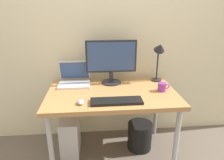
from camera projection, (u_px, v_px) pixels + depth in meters
ground_plane at (112, 153)px, 2.20m from camera, size 6.00×6.00×0.00m
back_wall at (108, 24)px, 2.16m from camera, size 4.40×0.04×2.60m
desk at (112, 98)px, 1.98m from camera, size 1.22×0.74×0.71m
monitor at (111, 59)px, 2.09m from camera, size 0.52×0.20×0.45m
laptop at (74, 78)px, 2.14m from camera, size 0.32×0.27×0.23m
desk_lamp at (159, 53)px, 2.12m from camera, size 0.11×0.16×0.44m
keyboard at (116, 101)px, 1.74m from camera, size 0.44×0.14×0.02m
mouse at (81, 102)px, 1.71m from camera, size 0.06×0.09×0.03m
coffee_mug at (162, 87)px, 1.96m from camera, size 0.11×0.08×0.08m
computer_tower at (70, 135)px, 2.14m from camera, size 0.18×0.36×0.42m
wastebasket at (140, 136)px, 2.23m from camera, size 0.26×0.26×0.30m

